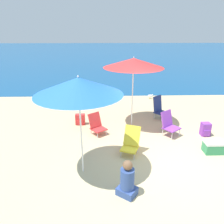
# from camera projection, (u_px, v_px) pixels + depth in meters

# --- Properties ---
(ground_plane) EXTENTS (60.00, 60.00, 0.00)m
(ground_plane) POSITION_uv_depth(u_px,v_px,m) (175.00, 160.00, 5.68)
(ground_plane) COLOR #C6B284
(sea_water) EXTENTS (60.00, 40.00, 0.01)m
(sea_water) POSITION_uv_depth(u_px,v_px,m) (118.00, 53.00, 29.67)
(sea_water) COLOR navy
(sea_water) RESTS_ON ground
(beach_umbrella_blue) EXTENTS (1.87, 1.87, 2.32)m
(beach_umbrella_blue) POSITION_uv_depth(u_px,v_px,m) (78.00, 86.00, 4.49)
(beach_umbrella_blue) COLOR white
(beach_umbrella_blue) RESTS_ON ground
(beach_umbrella_red) EXTENTS (1.97, 1.97, 2.36)m
(beach_umbrella_red) POSITION_uv_depth(u_px,v_px,m) (134.00, 63.00, 7.00)
(beach_umbrella_red) COLOR white
(beach_umbrella_red) RESTS_ON ground
(beach_chair_purple) EXTENTS (0.68, 0.69, 0.78)m
(beach_chair_purple) POSITION_uv_depth(u_px,v_px,m) (169.00, 123.00, 6.89)
(beach_chair_purple) COLOR silver
(beach_chair_purple) RESTS_ON ground
(beach_chair_navy) EXTENTS (0.64, 0.64, 0.85)m
(beach_chair_navy) POSITION_uv_depth(u_px,v_px,m) (159.00, 107.00, 8.21)
(beach_chair_navy) COLOR silver
(beach_chair_navy) RESTS_ON ground
(beach_chair_yellow) EXTENTS (0.60, 0.66, 0.75)m
(beach_chair_yellow) POSITION_uv_depth(u_px,v_px,m) (131.00, 141.00, 5.90)
(beach_chair_yellow) COLOR silver
(beach_chair_yellow) RESTS_ON ground
(beach_chair_red) EXTENTS (0.64, 0.66, 0.66)m
(beach_chair_red) POSITION_uv_depth(u_px,v_px,m) (97.00, 124.00, 7.03)
(beach_chair_red) COLOR silver
(beach_chair_red) RESTS_ON ground
(person_seated_near) EXTENTS (0.49, 0.48, 0.81)m
(person_seated_near) POSITION_uv_depth(u_px,v_px,m) (127.00, 181.00, 4.41)
(person_seated_near) COLOR #334C8C
(person_seated_near) RESTS_ON ground
(backpack_red) EXTENTS (0.33, 0.21, 0.38)m
(backpack_red) POSITION_uv_depth(u_px,v_px,m) (80.00, 119.00, 7.73)
(backpack_red) COLOR red
(backpack_red) RESTS_ON ground
(backpack_purple) EXTENTS (0.27, 0.26, 0.43)m
(backpack_purple) POSITION_uv_depth(u_px,v_px,m) (205.00, 129.00, 6.92)
(backpack_purple) COLOR purple
(backpack_purple) RESTS_ON ground
(cooler_box) EXTENTS (0.53, 0.35, 0.35)m
(cooler_box) POSITION_uv_depth(u_px,v_px,m) (214.00, 147.00, 5.98)
(cooler_box) COLOR #338C59
(cooler_box) RESTS_ON ground
(seagull) EXTENTS (0.27, 0.11, 0.23)m
(seagull) POSITION_uv_depth(u_px,v_px,m) (150.00, 96.00, 10.54)
(seagull) COLOR gold
(seagull) RESTS_ON ground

